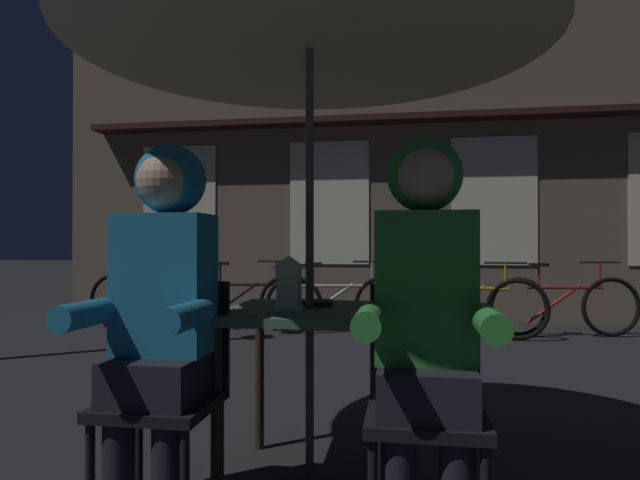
{
  "coord_description": "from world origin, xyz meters",
  "views": [
    {
      "loc": [
        0.41,
        -2.31,
        1.01
      ],
      "look_at": [
        0.0,
        0.28,
        1.04
      ],
      "focal_mm": 30.3,
      "sensor_mm": 36.0,
      "label": 1
    }
  ],
  "objects_px": {
    "cafe_table": "(310,332)",
    "chair_left": "(168,383)",
    "bicycle_fourth": "(468,306)",
    "bicycle_fifth": "(565,305)",
    "lantern": "(289,281)",
    "patio_umbrella": "(310,6)",
    "bicycle_third": "(338,303)",
    "person_right_hooded": "(426,294)",
    "bicycle_second": "(244,301)",
    "person_left_hooded": "(162,290)",
    "chair_right": "(425,394)",
    "bicycle_nearest": "(151,300)",
    "book": "(310,303)"
  },
  "relations": [
    {
      "from": "bicycle_second",
      "to": "bicycle_fifth",
      "type": "xyz_separation_m",
      "value": [
        3.64,
        0.12,
        0.0
      ]
    },
    {
      "from": "bicycle_fourth",
      "to": "patio_umbrella",
      "type": "bearing_deg",
      "value": -106.02
    },
    {
      "from": "patio_umbrella",
      "to": "chair_right",
      "type": "bearing_deg",
      "value": -37.55
    },
    {
      "from": "bicycle_third",
      "to": "chair_right",
      "type": "bearing_deg",
      "value": -78.71
    },
    {
      "from": "person_right_hooded",
      "to": "bicycle_fifth",
      "type": "height_order",
      "value": "person_right_hooded"
    },
    {
      "from": "cafe_table",
      "to": "chair_left",
      "type": "height_order",
      "value": "chair_left"
    },
    {
      "from": "person_right_hooded",
      "to": "book",
      "type": "bearing_deg",
      "value": 133.5
    },
    {
      "from": "book",
      "to": "chair_right",
      "type": "bearing_deg",
      "value": -54.03
    },
    {
      "from": "lantern",
      "to": "bicycle_fourth",
      "type": "height_order",
      "value": "lantern"
    },
    {
      "from": "lantern",
      "to": "bicycle_fourth",
      "type": "relative_size",
      "value": 0.14
    },
    {
      "from": "chair_right",
      "to": "person_left_hooded",
      "type": "bearing_deg",
      "value": -176.61
    },
    {
      "from": "chair_left",
      "to": "bicycle_nearest",
      "type": "height_order",
      "value": "chair_left"
    },
    {
      "from": "bicycle_nearest",
      "to": "bicycle_third",
      "type": "relative_size",
      "value": 1.01
    },
    {
      "from": "bicycle_fourth",
      "to": "bicycle_fifth",
      "type": "bearing_deg",
      "value": 14.36
    },
    {
      "from": "bicycle_third",
      "to": "person_left_hooded",
      "type": "bearing_deg",
      "value": -91.63
    },
    {
      "from": "patio_umbrella",
      "to": "bicycle_fifth",
      "type": "height_order",
      "value": "patio_umbrella"
    },
    {
      "from": "lantern",
      "to": "person_right_hooded",
      "type": "height_order",
      "value": "person_right_hooded"
    },
    {
      "from": "chair_right",
      "to": "bicycle_third",
      "type": "relative_size",
      "value": 0.52
    },
    {
      "from": "person_left_hooded",
      "to": "bicycle_second",
      "type": "distance_m",
      "value": 4.45
    },
    {
      "from": "bicycle_nearest",
      "to": "lantern",
      "type": "bearing_deg",
      "value": -56.72
    },
    {
      "from": "patio_umbrella",
      "to": "lantern",
      "type": "distance_m",
      "value": 1.2
    },
    {
      "from": "cafe_table",
      "to": "bicycle_third",
      "type": "bearing_deg",
      "value": 95.35
    },
    {
      "from": "chair_left",
      "to": "chair_right",
      "type": "height_order",
      "value": "same"
    },
    {
      "from": "bicycle_second",
      "to": "book",
      "type": "height_order",
      "value": "bicycle_second"
    },
    {
      "from": "chair_left",
      "to": "chair_right",
      "type": "xyz_separation_m",
      "value": [
        0.96,
        0.0,
        0.0
      ]
    },
    {
      "from": "bicycle_fifth",
      "to": "book",
      "type": "bearing_deg",
      "value": -118.9
    },
    {
      "from": "lantern",
      "to": "bicycle_fifth",
      "type": "bearing_deg",
      "value": 61.58
    },
    {
      "from": "bicycle_second",
      "to": "bicycle_fourth",
      "type": "relative_size",
      "value": 1.0
    },
    {
      "from": "cafe_table",
      "to": "chair_right",
      "type": "height_order",
      "value": "chair_right"
    },
    {
      "from": "chair_left",
      "to": "bicycle_fifth",
      "type": "xyz_separation_m",
      "value": [
        2.62,
        4.37,
        -0.14
      ]
    },
    {
      "from": "bicycle_fifth",
      "to": "patio_umbrella",
      "type": "bearing_deg",
      "value": -118.12
    },
    {
      "from": "person_left_hooded",
      "to": "bicycle_fifth",
      "type": "distance_m",
      "value": 5.17
    },
    {
      "from": "cafe_table",
      "to": "bicycle_fifth",
      "type": "bearing_deg",
      "value": 61.88
    },
    {
      "from": "bicycle_nearest",
      "to": "bicycle_fourth",
      "type": "relative_size",
      "value": 1.0
    },
    {
      "from": "lantern",
      "to": "person_right_hooded",
      "type": "distance_m",
      "value": 0.65
    },
    {
      "from": "bicycle_third",
      "to": "person_right_hooded",
      "type": "bearing_deg",
      "value": -78.86
    },
    {
      "from": "chair_left",
      "to": "bicycle_second",
      "type": "bearing_deg",
      "value": 103.43
    },
    {
      "from": "cafe_table",
      "to": "person_right_hooded",
      "type": "relative_size",
      "value": 0.53
    },
    {
      "from": "lantern",
      "to": "chair_right",
      "type": "height_order",
      "value": "lantern"
    },
    {
      "from": "book",
      "to": "patio_umbrella",
      "type": "bearing_deg",
      "value": -91.09
    },
    {
      "from": "bicycle_fourth",
      "to": "book",
      "type": "height_order",
      "value": "bicycle_fourth"
    },
    {
      "from": "bicycle_third",
      "to": "bicycle_fourth",
      "type": "bearing_deg",
      "value": -3.98
    },
    {
      "from": "person_left_hooded",
      "to": "person_right_hooded",
      "type": "xyz_separation_m",
      "value": [
        0.96,
        0.0,
        0.0
      ]
    },
    {
      "from": "chair_left",
      "to": "bicycle_fourth",
      "type": "relative_size",
      "value": 0.52
    },
    {
      "from": "cafe_table",
      "to": "patio_umbrella",
      "type": "height_order",
      "value": "patio_umbrella"
    },
    {
      "from": "person_right_hooded",
      "to": "bicycle_third",
      "type": "xyz_separation_m",
      "value": [
        -0.84,
        4.26,
        -0.5
      ]
    },
    {
      "from": "cafe_table",
      "to": "lantern",
      "type": "xyz_separation_m",
      "value": [
        -0.07,
        -0.08,
        0.22
      ]
    },
    {
      "from": "person_right_hooded",
      "to": "bicycle_fourth",
      "type": "bearing_deg",
      "value": 81.91
    },
    {
      "from": "lantern",
      "to": "person_left_hooded",
      "type": "distance_m",
      "value": 0.53
    },
    {
      "from": "person_left_hooded",
      "to": "bicycle_third",
      "type": "relative_size",
      "value": 0.84
    }
  ]
}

